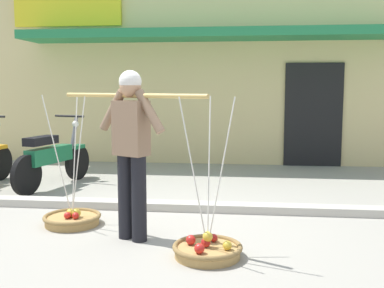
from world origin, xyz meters
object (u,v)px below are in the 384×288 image
at_px(fruit_basket_left_side, 207,249).
at_px(fruit_basket_right_side, 72,218).
at_px(fruit_vendor, 131,143).
at_px(motorcycle_second_in_row, 52,158).

relative_size(fruit_basket_left_side, fruit_basket_right_side, 1.00).
relative_size(fruit_vendor, motorcycle_second_in_row, 0.95).
relative_size(fruit_basket_right_side, motorcycle_second_in_row, 0.81).
bearing_deg(fruit_basket_left_side, fruit_basket_right_side, 152.69).
xyz_separation_m(fruit_basket_left_side, fruit_basket_right_side, (-1.58, 0.82, -0.00)).
height_order(fruit_basket_left_side, fruit_basket_right_side, same).
xyz_separation_m(fruit_vendor, fruit_basket_left_side, (0.79, -0.41, -0.90)).
bearing_deg(fruit_vendor, motorcycle_second_in_row, 128.57).
bearing_deg(fruit_basket_right_side, fruit_vendor, -27.24).
bearing_deg(fruit_basket_right_side, motorcycle_second_in_row, 118.69).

